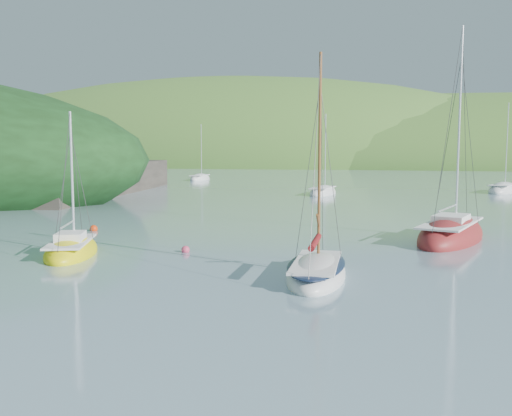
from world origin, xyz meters
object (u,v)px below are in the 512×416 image
(sloop_red, at_px, (451,236))
(daysailer_white, at_px, (317,272))
(distant_sloop_c, at_px, (200,179))
(distant_sloop_a, at_px, (323,193))
(sailboat_yellow, at_px, (71,251))
(distant_sloop_b, at_px, (503,191))

(sloop_red, bearing_deg, daysailer_white, -101.32)
(sloop_red, height_order, distant_sloop_c, sloop_red)
(sloop_red, bearing_deg, distant_sloop_c, 139.45)
(distant_sloop_a, xyz_separation_m, distant_sloop_c, (-24.14, 23.21, 0.00))
(sailboat_yellow, relative_size, distant_sloop_b, 0.67)
(distant_sloop_b, bearing_deg, distant_sloop_c, -179.05)
(distant_sloop_b, bearing_deg, sailboat_yellow, -98.75)
(distant_sloop_a, xyz_separation_m, distant_sloop_b, (19.74, 9.13, 0.02))
(distant_sloop_a, bearing_deg, distant_sloop_c, 141.39)
(sloop_red, distance_m, distant_sloop_b, 39.50)
(sloop_red, bearing_deg, distant_sloop_b, 94.02)
(sailboat_yellow, relative_size, distant_sloop_c, 0.77)
(distant_sloop_a, bearing_deg, distant_sloop_b, 30.10)
(daysailer_white, height_order, sailboat_yellow, daysailer_white)
(distant_sloop_a, bearing_deg, sailboat_yellow, -92.71)
(distant_sloop_b, bearing_deg, daysailer_white, -85.80)
(daysailer_white, bearing_deg, distant_sloop_a, 94.31)
(sloop_red, relative_size, distant_sloop_b, 1.14)
(daysailer_white, distance_m, sailboat_yellow, 12.38)
(sailboat_yellow, distance_m, distant_sloop_c, 65.35)
(distant_sloop_a, bearing_deg, sloop_red, -62.19)
(daysailer_white, relative_size, sloop_red, 0.74)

